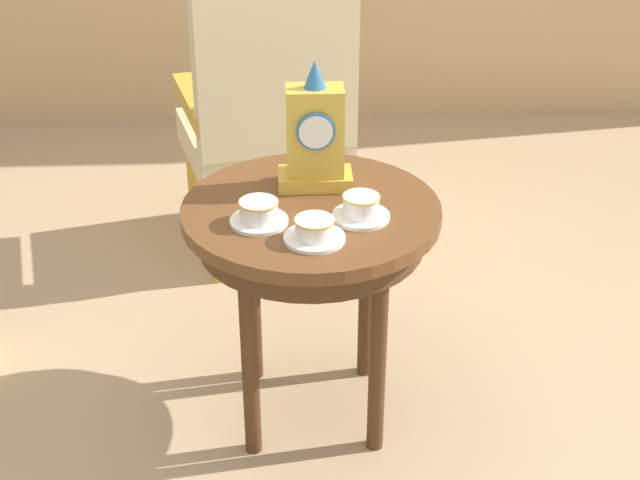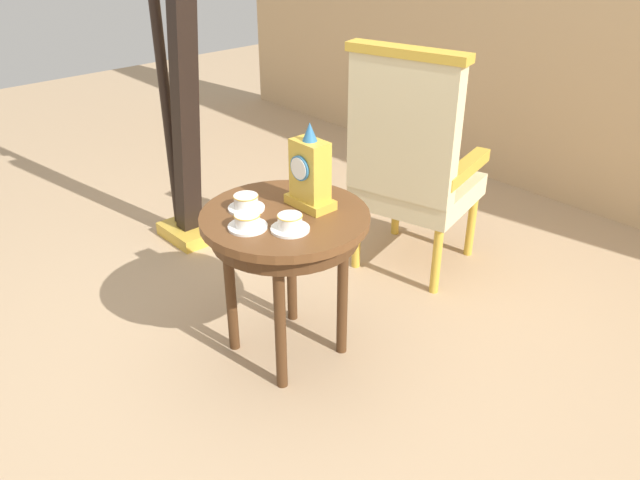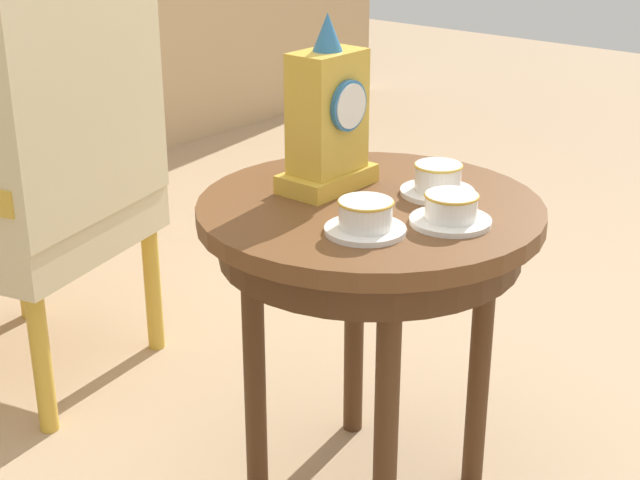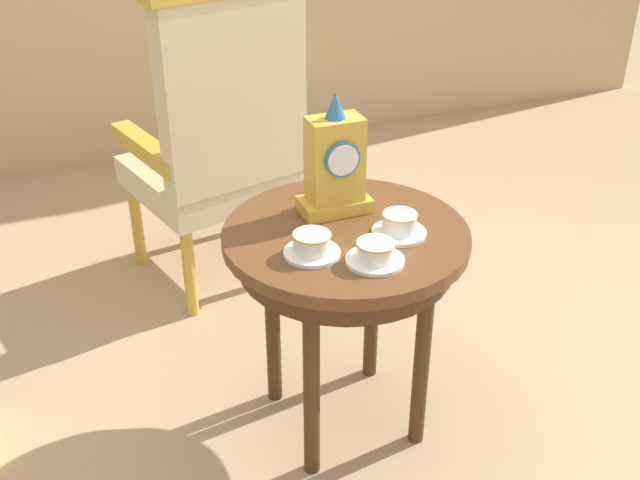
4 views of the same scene
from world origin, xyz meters
TOP-DOWN VIEW (x-y plane):
  - ground_plane at (0.00, 0.00)m, footprint 10.00×10.00m
  - side_table at (0.08, -0.00)m, footprint 0.65×0.65m
  - teacup_left at (-0.05, -0.09)m, footprint 0.14×0.14m
  - teacup_right at (0.08, -0.17)m, footprint 0.14×0.14m
  - teacup_center at (0.19, -0.07)m, footprint 0.14×0.14m
  - mantel_clock at (0.09, 0.11)m, footprint 0.19×0.11m
  - armchair at (-0.04, 0.86)m, footprint 0.66×0.65m

SIDE VIEW (x-z plane):
  - ground_plane at x=0.00m, z-range 0.00..0.00m
  - side_table at x=0.08m, z-range 0.24..0.88m
  - armchair at x=-0.04m, z-range 0.02..1.16m
  - teacup_right at x=0.08m, z-range 0.64..0.69m
  - teacup_left at x=-0.05m, z-range 0.64..0.70m
  - teacup_center at x=0.19m, z-range 0.64..0.70m
  - mantel_clock at x=0.09m, z-range 0.61..0.94m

